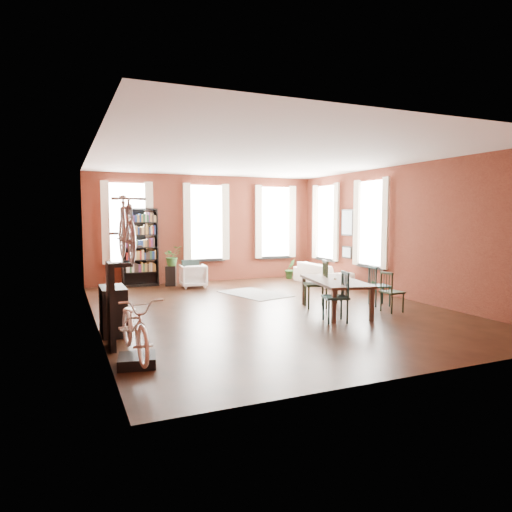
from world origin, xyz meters
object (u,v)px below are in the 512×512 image
bookshelf (140,247)px  white_armchair (193,275)px  dining_chair_a (335,297)px  dining_chair_b (316,284)px  dining_chair_c (392,292)px  bike_trainer (137,361)px  cream_sofa (322,270)px  plant_stand (171,276)px  bicycle_floor (134,298)px  dining_chair_d (380,286)px  dining_table (335,296)px  console_table (113,310)px

bookshelf → white_armchair: size_ratio=3.13×
dining_chair_a → bookshelf: bearing=-140.8°
dining_chair_b → dining_chair_c: size_ratio=1.22×
bike_trainer → cream_sofa: bearing=41.1°
white_armchair → bookshelf: bearing=-28.0°
plant_stand → bicycle_floor: 7.09m
dining_chair_a → white_armchair: (-1.33, 5.11, -0.12)m
bookshelf → bike_trainer: bookshelf is taller
dining_chair_d → bicycle_floor: (-5.60, -2.08, 0.48)m
dining_table → console_table: 4.39m
dining_chair_b → dining_chair_c: 1.59m
dining_chair_b → console_table: (-4.28, -0.58, -0.11)m
dining_chair_c → dining_chair_d: (0.20, 0.66, 0.02)m
dining_chair_d → bicycle_floor: 6.00m
plant_stand → cream_sofa: bearing=-18.7°
bike_trainer → bicycle_floor: size_ratio=0.31×
dining_chair_c → console_table: (-5.49, 0.44, -0.02)m
dining_chair_b → console_table: 4.32m
dining_chair_b → dining_chair_d: size_ratio=1.16×
dining_chair_d → console_table: 5.69m
dining_chair_c → white_armchair: dining_chair_c is taller
cream_sofa → dining_chair_d: bearing=170.7°
dining_table → bike_trainer: size_ratio=4.10×
dining_chair_a → cream_sofa: dining_chair_a is taller
cream_sofa → bookshelf: bearing=71.0°
dining_chair_b → dining_chair_c: (1.21, -1.02, -0.09)m
dining_chair_d → bike_trainer: bearing=121.2°
dining_chair_a → bookshelf: bookshelf is taller
dining_chair_b → dining_chair_c: dining_chair_b is taller
dining_chair_c → cream_sofa: bearing=-15.2°
dining_chair_c → console_table: dining_chair_c is taller
bicycle_floor → dining_chair_c: bearing=11.8°
dining_chair_a → dining_table: bearing=162.8°
dining_table → white_armchair: white_armchair is taller
dining_chair_c → plant_stand: 6.34m
dining_chair_d → white_armchair: 5.19m
plant_stand → bookshelf: bearing=160.0°
cream_sofa → bicycle_floor: 8.17m
dining_chair_c → bookshelf: bearing=32.2°
bookshelf → dining_chair_a: bearing=-66.1°
bookshelf → console_table: 5.40m
bookshelf → dining_chair_c: bearing=-53.2°
dining_chair_b → bike_trainer: size_ratio=2.11×
dining_chair_b → dining_chair_a: bearing=4.1°
dining_chair_d → white_armchair: dining_chair_d is taller
dining_chair_d → plant_stand: size_ratio=1.55×
dining_chair_c → plant_stand: dining_chair_c is taller
bike_trainer → plant_stand: plant_stand is taller
console_table → plant_stand: size_ratio=1.41×
dining_chair_c → white_armchair: 5.62m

